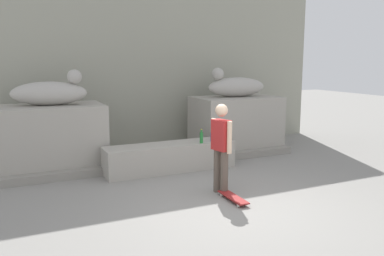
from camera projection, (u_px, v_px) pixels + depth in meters
name	position (u px, v px, depth m)	size (l,w,h in m)	color
ground_plane	(228.00, 208.00, 6.75)	(40.00, 40.00, 0.00)	gray
facade_wall	(133.00, 49.00, 10.97)	(11.33, 0.60, 5.49)	#989888
pedestal_left	(52.00, 138.00, 8.92)	(2.27, 1.37, 1.47)	#A39E93
pedestal_right	(236.00, 124.00, 10.92)	(2.27, 1.37, 1.47)	#A39E93
statue_reclining_left	(51.00, 92.00, 8.76)	(1.68, 0.86, 0.78)	#ADA8A1
statue_reclining_right	(235.00, 86.00, 10.73)	(1.65, 0.73, 0.78)	#ADA8A1
ledge_block	(170.00, 157.00, 8.99)	(2.96, 0.69, 0.61)	#A39E93
skater	(221.00, 145.00, 7.36)	(0.27, 0.53, 1.67)	brown
skateboard	(233.00, 197.00, 7.09)	(0.22, 0.80, 0.08)	maroon
bottle_green	(201.00, 137.00, 8.98)	(0.07, 0.07, 0.32)	#1E722D
bottle_orange	(220.00, 133.00, 9.54)	(0.06, 0.06, 0.29)	orange
bottle_blue	(212.00, 136.00, 9.20)	(0.08, 0.08, 0.27)	#194C99
stair_step	(164.00, 162.00, 9.40)	(7.03, 0.50, 0.17)	gray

